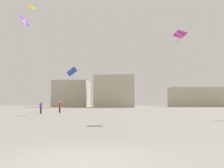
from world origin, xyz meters
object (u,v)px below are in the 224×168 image
at_px(building_centre_hall, 115,92).
at_px(building_right_hall, 202,97).
at_px(person_in_purple, 41,107).
at_px(kite_magenta_delta, 181,36).
at_px(kite_cobalt_delta, 71,72).
at_px(kite_violet_diamond, 25,22).
at_px(person_in_red, 60,106).
at_px(kite_amber_diamond, 32,10).
at_px(building_left_hall, 72,94).

bearing_deg(building_centre_hall, building_right_hall, 17.98).
xyz_separation_m(person_in_purple, kite_magenta_delta, (16.47, -13.95, 6.10)).
bearing_deg(person_in_purple, kite_magenta_delta, 146.74).
bearing_deg(kite_cobalt_delta, kite_magenta_delta, -43.04).
distance_m(kite_violet_diamond, building_centre_hall, 67.69).
distance_m(person_in_purple, kite_cobalt_delta, 7.53).
bearing_deg(person_in_purple, kite_cobalt_delta, 154.04).
distance_m(person_in_red, kite_amber_diamond, 16.05).
bearing_deg(kite_violet_diamond, person_in_red, 93.80).
height_order(person_in_purple, kite_amber_diamond, kite_amber_diamond).
bearing_deg(person_in_red, kite_violet_diamond, -171.20).
relative_size(person_in_purple, kite_magenta_delta, 0.29).
bearing_deg(building_left_hall, building_right_hall, 4.23).
bearing_deg(kite_magenta_delta, kite_violet_diamond, 177.67).
bearing_deg(kite_amber_diamond, kite_magenta_delta, -18.75).
bearing_deg(building_centre_hall, kite_cobalt_delta, -94.40).
bearing_deg(kite_amber_diamond, person_in_purple, 101.49).
xyz_separation_m(kite_amber_diamond, building_centre_hall, (7.58, 62.90, -5.83)).
xyz_separation_m(kite_violet_diamond, kite_cobalt_delta, (1.99, 10.15, -3.12)).
height_order(building_left_hall, building_right_hall, building_left_hall).
bearing_deg(person_in_red, person_in_purple, 152.95).
xyz_separation_m(kite_cobalt_delta, building_centre_hall, (4.40, 57.17, 0.20)).
relative_size(building_left_hall, building_centre_hall, 0.91).
bearing_deg(building_right_hall, kite_amber_diamond, -120.30).
height_order(person_in_purple, kite_cobalt_delta, kite_cobalt_delta).
bearing_deg(kite_amber_diamond, person_in_red, 89.55).
height_order(person_in_red, building_right_hall, building_right_hall).
bearing_deg(person_in_purple, building_right_hall, -117.68).
height_order(building_left_hall, building_centre_hall, building_centre_hall).
bearing_deg(person_in_purple, person_in_red, -115.04).
xyz_separation_m(person_in_red, kite_magenta_delta, (14.55, -17.02, 6.09)).
xyz_separation_m(person_in_purple, building_right_hall, (45.40, 65.61, 3.06)).
xyz_separation_m(person_in_purple, building_left_hall, (-8.60, 61.61, 4.31)).
distance_m(person_in_red, building_left_hall, 59.63).
bearing_deg(person_in_red, building_centre_hall, -3.37).
bearing_deg(kite_violet_diamond, building_left_hall, 98.80).
xyz_separation_m(kite_amber_diamond, kite_cobalt_delta, (3.18, 5.73, -6.03)).
relative_size(person_in_red, kite_amber_diamond, 0.17).
relative_size(person_in_red, building_right_hall, 0.07).
distance_m(kite_violet_diamond, building_right_hall, 89.78).
distance_m(person_in_purple, person_in_red, 3.62).
bearing_deg(building_centre_hall, person_in_purple, -99.89).
relative_size(kite_amber_diamond, building_right_hall, 0.40).
bearing_deg(kite_amber_diamond, building_right_hall, 59.70).
bearing_deg(kite_cobalt_delta, kite_violet_diamond, -101.10).
height_order(kite_violet_diamond, building_left_hall, building_left_hall).
xyz_separation_m(person_in_purple, kite_amber_diamond, (1.82, -8.98, 10.62)).
relative_size(person_in_red, kite_violet_diamond, 0.13).
bearing_deg(building_left_hall, kite_cobalt_delta, -78.15).
height_order(person_in_red, kite_violet_diamond, kite_violet_diamond).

